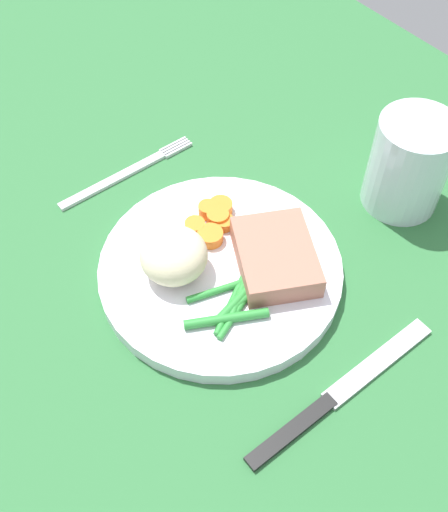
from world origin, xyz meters
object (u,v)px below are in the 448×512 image
object	(u,v)px
dinner_plate	(224,267)
water_glass	(407,170)
fork	(127,173)
knife	(338,394)
meat_portion	(276,256)

from	to	relation	value
dinner_plate	water_glass	xyz separation A→B (cm)	(3.73, 20.44, 3.47)
dinner_plate	fork	size ratio (longest dim) A/B	1.39
water_glass	knife	bearing A→B (deg)	-59.52
meat_portion	water_glass	world-z (taller)	water_glass
knife	water_glass	size ratio (longest dim) A/B	2.03
knife	water_glass	distance (cm)	24.39
knife	dinner_plate	bearing A→B (deg)	176.70
dinner_plate	knife	world-z (taller)	dinner_plate
dinner_plate	water_glass	distance (cm)	21.06
fork	water_glass	size ratio (longest dim) A/B	1.65
meat_portion	water_glass	bearing A→B (deg)	87.91
dinner_plate	meat_portion	size ratio (longest dim) A/B	2.58
meat_portion	fork	world-z (taller)	meat_portion
meat_portion	knife	size ratio (longest dim) A/B	0.44
dinner_plate	meat_portion	xyz separation A→B (cm)	(3.12, 3.63, 2.02)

